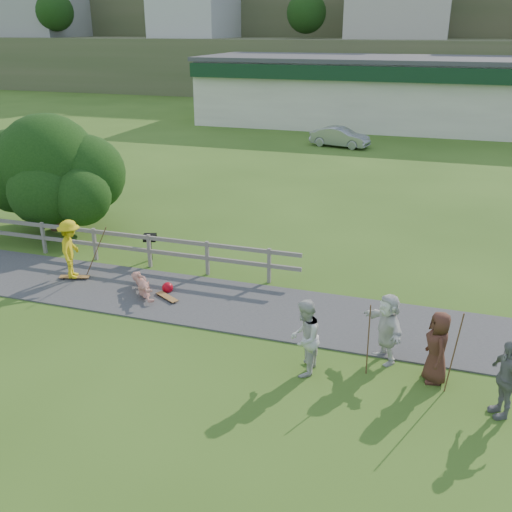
# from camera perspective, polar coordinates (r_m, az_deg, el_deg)

# --- Properties ---
(ground) EXTENTS (260.00, 260.00, 0.00)m
(ground) POSITION_cam_1_polar(r_m,az_deg,el_deg) (15.26, -9.54, -6.58)
(ground) COLOR #335719
(ground) RESTS_ON ground
(path) EXTENTS (34.00, 3.00, 0.04)m
(path) POSITION_cam_1_polar(r_m,az_deg,el_deg) (16.44, -7.21, -4.17)
(path) COLOR #343436
(path) RESTS_ON ground
(fence) EXTENTS (15.05, 0.10, 1.10)m
(fence) POSITION_cam_1_polar(r_m,az_deg,el_deg) (19.81, -17.37, 1.79)
(fence) COLOR slate
(fence) RESTS_ON ground
(strip_mall) EXTENTS (32.50, 10.75, 5.10)m
(strip_mall) POSITION_cam_1_polar(r_m,az_deg,el_deg) (47.06, 15.23, 15.56)
(strip_mall) COLOR beige
(strip_mall) RESTS_ON ground
(skater_rider) EXTENTS (1.07, 1.34, 1.81)m
(skater_rider) POSITION_cam_1_polar(r_m,az_deg,el_deg) (18.04, -17.99, 0.37)
(skater_rider) COLOR gold
(skater_rider) RESTS_ON ground
(skater_fallen) EXTENTS (1.51, 1.38, 0.60)m
(skater_fallen) POSITION_cam_1_polar(r_m,az_deg,el_deg) (16.74, -11.23, -2.88)
(skater_fallen) COLOR tan
(skater_fallen) RESTS_ON ground
(spectator_a) EXTENTS (0.68, 0.87, 1.78)m
(spectator_a) POSITION_cam_1_polar(r_m,az_deg,el_deg) (12.63, 4.87, -8.17)
(spectator_a) COLOR beige
(spectator_a) RESTS_ON ground
(spectator_b) EXTENTS (0.77, 1.07, 1.68)m
(spectator_b) POSITION_cam_1_polar(r_m,az_deg,el_deg) (12.36, 23.70, -11.15)
(spectator_b) COLOR slate
(spectator_b) RESTS_ON ground
(spectator_c) EXTENTS (0.71, 0.92, 1.65)m
(spectator_c) POSITION_cam_1_polar(r_m,az_deg,el_deg) (12.96, 17.68, -8.70)
(spectator_c) COLOR #4C281E
(spectator_c) RESTS_ON ground
(spectator_d) EXTENTS (1.27, 1.57, 1.67)m
(spectator_d) POSITION_cam_1_polar(r_m,az_deg,el_deg) (13.42, 12.97, -7.03)
(spectator_d) COLOR silver
(spectator_d) RESTS_ON ground
(car_silver) EXTENTS (3.97, 2.04, 1.25)m
(car_silver) POSITION_cam_1_polar(r_m,az_deg,el_deg) (37.82, 8.38, 11.68)
(car_silver) COLOR #97989E
(car_silver) RESTS_ON ground
(tree) EXTENTS (5.93, 5.93, 3.74)m
(tree) POSITION_cam_1_polar(r_m,az_deg,el_deg) (22.62, -19.85, 6.98)
(tree) COLOR black
(tree) RESTS_ON ground
(bbq) EXTENTS (0.49, 0.42, 0.89)m
(bbq) POSITION_cam_1_polar(r_m,az_deg,el_deg) (19.14, -10.50, 0.87)
(bbq) COLOR black
(bbq) RESTS_ON ground
(longboard_rider) EXTENTS (0.93, 0.48, 0.10)m
(longboard_rider) POSITION_cam_1_polar(r_m,az_deg,el_deg) (18.35, -17.68, -2.12)
(longboard_rider) COLOR olive
(longboard_rider) RESTS_ON ground
(longboard_fallen) EXTENTS (0.83, 0.60, 0.09)m
(longboard_fallen) POSITION_cam_1_polar(r_m,az_deg,el_deg) (16.42, -8.87, -4.21)
(longboard_fallen) COLOR olive
(longboard_fallen) RESTS_ON ground
(helmet) EXTENTS (0.32, 0.32, 0.32)m
(helmet) POSITION_cam_1_polar(r_m,az_deg,el_deg) (16.81, -8.84, -3.12)
(helmet) COLOR #AF0514
(helmet) RESTS_ON ground
(pole_rider) EXTENTS (0.03, 0.03, 1.90)m
(pole_rider) POSITION_cam_1_polar(r_m,az_deg,el_deg) (18.00, -15.72, 0.74)
(pole_rider) COLOR brown
(pole_rider) RESTS_ON ground
(pole_spec_left) EXTENTS (0.03, 0.03, 1.71)m
(pole_spec_left) POSITION_cam_1_polar(r_m,az_deg,el_deg) (12.81, 11.16, -8.25)
(pole_spec_left) COLOR brown
(pole_spec_left) RESTS_ON ground
(pole_spec_right) EXTENTS (0.03, 0.03, 1.90)m
(pole_spec_right) POSITION_cam_1_polar(r_m,az_deg,el_deg) (12.61, 19.18, -9.19)
(pole_spec_right) COLOR brown
(pole_spec_right) RESTS_ON ground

